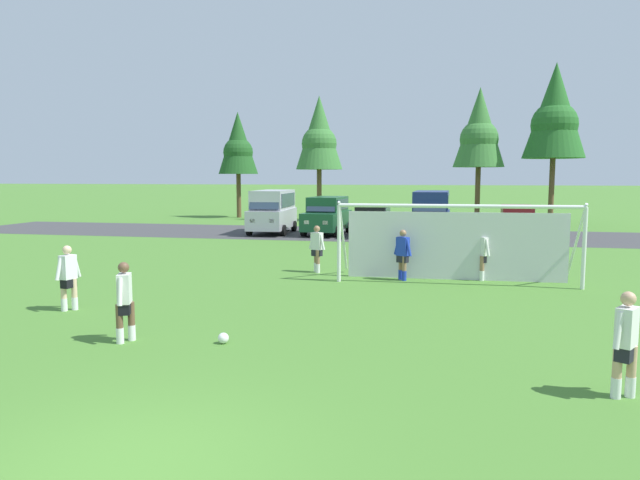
{
  "coord_description": "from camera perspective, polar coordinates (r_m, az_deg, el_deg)",
  "views": [
    {
      "loc": [
        3.5,
        -5.81,
        3.35
      ],
      "look_at": [
        -0.04,
        10.84,
        1.48
      ],
      "focal_mm": 32.67,
      "sensor_mm": 36.0,
      "label": 1
    }
  ],
  "objects": [
    {
      "name": "player_midfield_center",
      "position": [
        12.44,
        -18.58,
        -5.78
      ],
      "size": [
        0.36,
        0.74,
        1.64
      ],
      "color": "brown",
      "rests_on": "ground"
    },
    {
      "name": "player_trailing_back",
      "position": [
        20.25,
        -0.31,
        -0.89
      ],
      "size": [
        0.68,
        0.44,
        1.64
      ],
      "color": "#936B4C",
      "rests_on": "ground"
    },
    {
      "name": "player_winger_right",
      "position": [
        10.02,
        27.76,
        -9.07
      ],
      "size": [
        0.53,
        0.62,
        1.64
      ],
      "color": "tan",
      "rests_on": "ground"
    },
    {
      "name": "ground_plane",
      "position": [
        21.36,
        2.44,
        -2.74
      ],
      "size": [
        400.0,
        400.0,
        0.0
      ],
      "primitive_type": "plane",
      "color": "#477A2D"
    },
    {
      "name": "player_striker_near",
      "position": [
        15.82,
        -23.43,
        -3.44
      ],
      "size": [
        0.33,
        0.72,
        1.64
      ],
      "color": "beige",
      "rests_on": "ground"
    },
    {
      "name": "parked_car_slot_left",
      "position": [
        33.45,
        0.71,
        2.45
      ],
      "size": [
        2.36,
        4.71,
        2.16
      ],
      "color": "#194C2D",
      "rests_on": "ground"
    },
    {
      "name": "soccer_ball",
      "position": [
        12.01,
        -9.45,
        -9.46
      ],
      "size": [
        0.22,
        0.22,
        0.22
      ],
      "color": "white",
      "rests_on": "ground"
    },
    {
      "name": "tree_center_back",
      "position": [
        43.22,
        15.35,
        10.33
      ],
      "size": [
        3.58,
        3.58,
        9.56
      ],
      "color": "brown",
      "rests_on": "ground"
    },
    {
      "name": "parked_car_slot_center_right",
      "position": [
        34.54,
        18.74,
        1.85
      ],
      "size": [
        2.15,
        4.26,
        1.72
      ],
      "color": "maroon",
      "rests_on": "ground"
    },
    {
      "name": "parking_lot_strip",
      "position": [
        33.73,
        6.0,
        0.56
      ],
      "size": [
        52.0,
        8.4,
        0.01
      ],
      "primitive_type": "cube",
      "color": "#3D3D3F",
      "rests_on": "ground"
    },
    {
      "name": "player_winger_left",
      "position": [
        18.92,
        8.1,
        -1.46
      ],
      "size": [
        0.63,
        0.51,
        1.64
      ],
      "color": "#936B4C",
      "rests_on": "ground"
    },
    {
      "name": "parked_car_slot_center",
      "position": [
        32.59,
        10.84,
        2.64
      ],
      "size": [
        2.28,
        4.84,
        2.52
      ],
      "color": "navy",
      "rests_on": "ground"
    },
    {
      "name": "tree_mid_right",
      "position": [
        43.05,
        22.01,
        11.39
      ],
      "size": [
        4.1,
        4.1,
        10.93
      ],
      "color": "brown",
      "rests_on": "ground"
    },
    {
      "name": "tree_mid_left",
      "position": [
        43.54,
        -0.08,
        10.21
      ],
      "size": [
        3.46,
        3.46,
        9.22
      ],
      "color": "brown",
      "rests_on": "ground"
    },
    {
      "name": "tree_left_edge",
      "position": [
        47.67,
        -8.04,
        9.17
      ],
      "size": [
        3.17,
        3.17,
        8.45
      ],
      "color": "brown",
      "rests_on": "ground"
    },
    {
      "name": "soccer_goal",
      "position": [
        19.07,
        13.17,
        -0.08
      ],
      "size": [
        7.48,
        2.19,
        2.57
      ],
      "color": "white",
      "rests_on": "ground"
    },
    {
      "name": "player_defender_far",
      "position": [
        19.5,
        15.63,
        -1.4
      ],
      "size": [
        0.48,
        0.67,
        1.64
      ],
      "color": "#936B4C",
      "rests_on": "ground"
    },
    {
      "name": "parked_car_slot_center_left",
      "position": [
        32.58,
        5.16,
        1.91
      ],
      "size": [
        2.2,
        4.29,
        1.72
      ],
      "color": "black",
      "rests_on": "ground"
    },
    {
      "name": "parked_car_slot_far_left",
      "position": [
        34.21,
        -4.66,
        2.9
      ],
      "size": [
        2.38,
        4.89,
        2.52
      ],
      "color": "#B2B2BC",
      "rests_on": "ground"
    }
  ]
}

